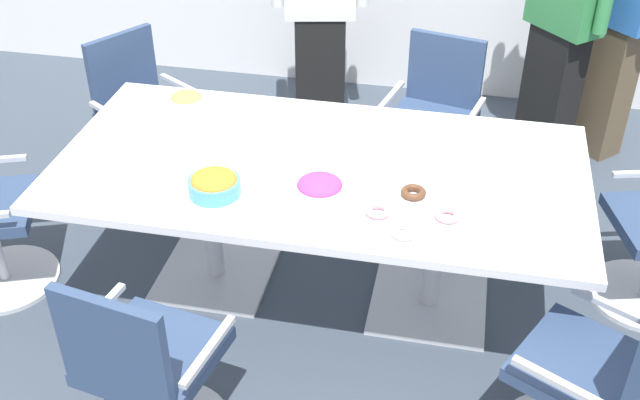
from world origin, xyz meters
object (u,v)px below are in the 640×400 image
(person_standing_2, at_px, (621,9))
(snack_bowl_cookies, at_px, (186,100))
(conference_table, at_px, (320,187))
(donut_platter, at_px, (412,214))
(office_chair_2, at_px, (145,123))
(office_chair_4, at_px, (148,375))
(office_chair_5, at_px, (595,384))
(office_chair_1, at_px, (433,127))
(person_standing_1, at_px, (565,15))
(snack_bowl_candy_mix, at_px, (320,190))
(person_standing_0, at_px, (320,4))
(napkin_pile, at_px, (367,149))
(snack_bowl_chips_orange, at_px, (214,184))
(plate_stack, at_px, (443,163))

(person_standing_2, height_order, snack_bowl_cookies, person_standing_2)
(conference_table, height_order, donut_platter, donut_platter)
(office_chair_2, bearing_deg, office_chair_4, 54.42)
(office_chair_5, bearing_deg, office_chair_1, 50.47)
(conference_table, bearing_deg, office_chair_2, 147.35)
(office_chair_4, distance_m, person_standing_1, 3.14)
(donut_platter, bearing_deg, office_chair_5, -30.25)
(snack_bowl_cookies, bearing_deg, donut_platter, -30.53)
(office_chair_1, distance_m, office_chair_5, 1.99)
(snack_bowl_candy_mix, relative_size, snack_bowl_cookies, 1.25)
(person_standing_0, relative_size, napkin_pile, 9.04)
(snack_bowl_chips_orange, relative_size, donut_platter, 0.58)
(office_chair_5, distance_m, person_standing_0, 2.93)
(person_standing_1, height_order, person_standing_2, person_standing_2)
(snack_bowl_candy_mix, bearing_deg, person_standing_2, 55.41)
(office_chair_4, bearing_deg, plate_stack, 60.18)
(conference_table, distance_m, snack_bowl_candy_mix, 0.34)
(person_standing_0, relative_size, snack_bowl_chips_orange, 7.42)
(snack_bowl_chips_orange, distance_m, plate_stack, 1.03)
(office_chair_5, xyz_separation_m, person_standing_0, (-1.55, 2.44, 0.46))
(office_chair_4, relative_size, snack_bowl_candy_mix, 4.19)
(office_chair_4, bearing_deg, person_standing_1, 70.11)
(person_standing_2, distance_m, plate_stack, 1.88)
(person_standing_1, relative_size, snack_bowl_chips_orange, 7.96)
(office_chair_5, relative_size, snack_bowl_cookies, 5.24)
(office_chair_5, bearing_deg, plate_stack, 65.35)
(office_chair_1, height_order, office_chair_2, same)
(office_chair_4, xyz_separation_m, donut_platter, (0.89, 0.74, 0.36))
(person_standing_2, height_order, plate_stack, person_standing_2)
(office_chair_4, relative_size, person_standing_0, 0.55)
(plate_stack, distance_m, napkin_pile, 0.35)
(office_chair_4, bearing_deg, donut_platter, 50.08)
(plate_stack, bearing_deg, snack_bowl_candy_mix, -141.95)
(office_chair_1, distance_m, snack_bowl_candy_mix, 1.46)
(conference_table, distance_m, office_chair_5, 1.45)
(office_chair_2, height_order, snack_bowl_cookies, office_chair_2)
(office_chair_2, distance_m, office_chair_5, 2.87)
(plate_stack, bearing_deg, snack_bowl_chips_orange, -155.80)
(person_standing_0, height_order, napkin_pile, person_standing_0)
(person_standing_2, bearing_deg, snack_bowl_chips_orange, 93.72)
(office_chair_4, distance_m, plate_stack, 1.57)
(person_standing_1, distance_m, snack_bowl_candy_mix, 2.17)
(person_standing_2, height_order, snack_bowl_chips_orange, person_standing_2)
(snack_bowl_chips_orange, bearing_deg, plate_stack, 24.20)
(conference_table, bearing_deg, donut_platter, -36.05)
(person_standing_0, distance_m, person_standing_2, 1.80)
(snack_bowl_chips_orange, bearing_deg, office_chair_2, 126.58)
(donut_platter, bearing_deg, snack_bowl_chips_orange, 179.77)
(office_chair_5, distance_m, snack_bowl_chips_orange, 1.71)
(office_chair_5, bearing_deg, snack_bowl_chips_orange, 102.34)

